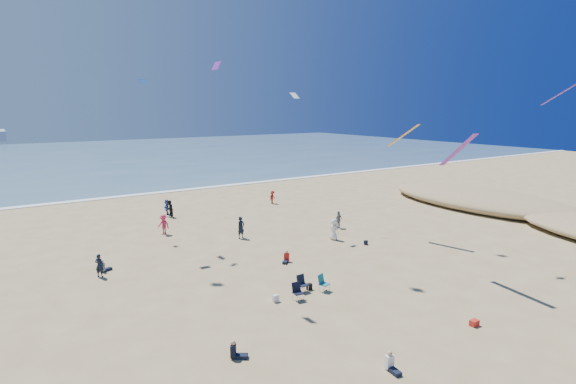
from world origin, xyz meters
TOP-DOWN VIEW (x-y plane):
  - ocean at (0.00, 95.00)m, footprint 220.00×100.00m
  - surf_line at (0.00, 45.00)m, footprint 220.00×1.20m
  - standing_flyers at (7.80, 14.52)m, footprint 24.40×40.39m
  - seated_group at (0.70, 7.01)m, footprint 12.09×26.55m
  - chair_cluster at (4.23, 9.20)m, footprint 2.72×1.44m
  - white_tote at (2.13, 9.42)m, footprint 0.35×0.20m
  - black_backpack at (4.67, 9.74)m, footprint 0.30×0.22m
  - cooler at (8.77, 1.65)m, footprint 0.45×0.30m
  - navy_bag at (13.63, 14.43)m, footprint 0.28×0.18m
  - kites_aloft at (8.24, 13.33)m, footprint 37.68×38.97m

SIDE VIEW (x-z plane):
  - ocean at x=0.00m, z-range 0.00..0.06m
  - surf_line at x=0.00m, z-range 0.00..0.08m
  - cooler at x=8.77m, z-range 0.00..0.30m
  - navy_bag at x=13.63m, z-range 0.00..0.34m
  - black_backpack at x=4.67m, z-range 0.00..0.38m
  - white_tote at x=2.13m, z-range 0.00..0.40m
  - seated_group at x=0.70m, z-range 0.00..0.84m
  - chair_cluster at x=4.23m, z-range 0.00..1.00m
  - standing_flyers at x=7.80m, z-range -0.11..1.78m
  - kites_aloft at x=8.24m, z-range 2.39..28.93m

